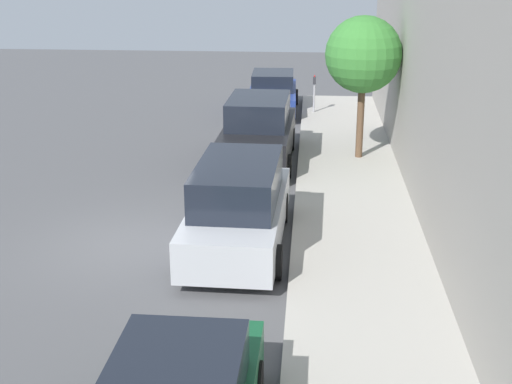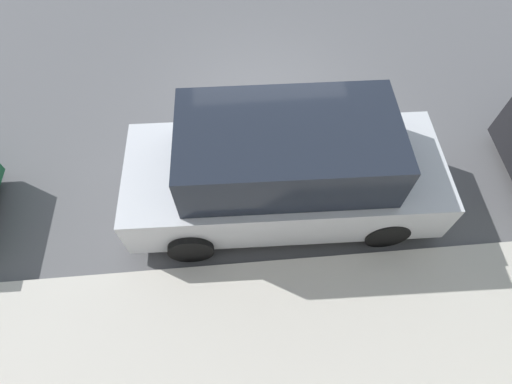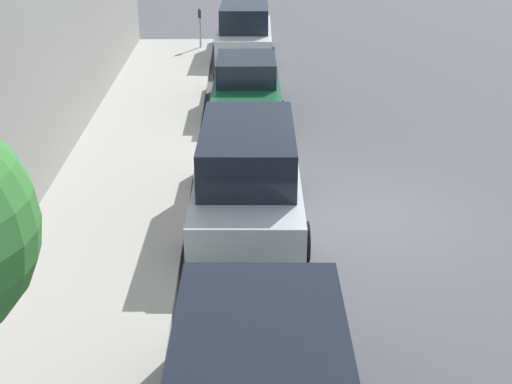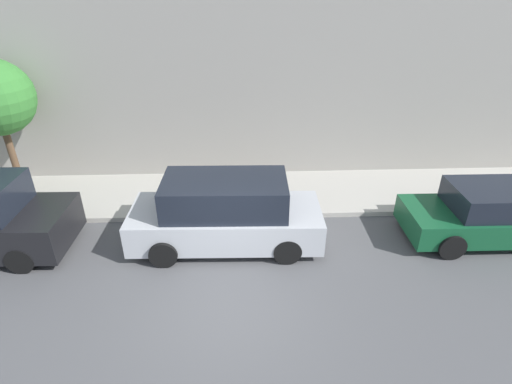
{
  "view_description": "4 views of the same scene",
  "coord_description": "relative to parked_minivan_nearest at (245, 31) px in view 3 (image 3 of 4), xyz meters",
  "views": [
    {
      "loc": [
        3.85,
        -14.1,
        6.21
      ],
      "look_at": [
        2.67,
        0.86,
        1.0
      ],
      "focal_mm": 50.0,
      "sensor_mm": 36.0,
      "label": 1
    },
    {
      "loc": [
        5.82,
        -0.63,
        5.97
      ],
      "look_at": [
        2.76,
        -0.37,
        1.0
      ],
      "focal_mm": 28.0,
      "sensor_mm": 36.0,
      "label": 2
    },
    {
      "loc": [
        2.47,
        12.26,
        5.97
      ],
      "look_at": [
        2.22,
        0.99,
        1.0
      ],
      "focal_mm": 50.0,
      "sensor_mm": 36.0,
      "label": 3
    },
    {
      "loc": [
        -6.47,
        -0.29,
        6.31
      ],
      "look_at": [
        3.34,
        -0.72,
        1.0
      ],
      "focal_mm": 28.0,
      "sensor_mm": 36.0,
      "label": 4
    }
  ],
  "objects": [
    {
      "name": "sidewalk",
      "position": [
        2.66,
        13.54,
        -0.85
      ],
      "size": [
        2.92,
        32.0,
        0.15
      ],
      "color": "#B2ADA3",
      "rests_on": "ground_plane"
    },
    {
      "name": "parked_minivan_nearest",
      "position": [
        0.0,
        0.0,
        0.0
      ],
      "size": [
        2.04,
        4.95,
        1.9
      ],
      "color": "silver",
      "rests_on": "ground_plane"
    },
    {
      "name": "parking_meter_near",
      "position": [
        1.65,
        -0.96,
        0.11
      ],
      "size": [
        0.11,
        0.15,
        1.43
      ],
      "color": "#ADADB2",
      "rests_on": "sidewalk"
    },
    {
      "name": "parked_sedan_second",
      "position": [
        0.01,
        6.62,
        -0.2
      ],
      "size": [
        1.92,
        4.52,
        1.54
      ],
      "color": "#14512D",
      "rests_on": "ground_plane"
    },
    {
      "name": "parked_minivan_third",
      "position": [
        0.05,
        13.65,
        -0.0
      ],
      "size": [
        2.03,
        4.95,
        1.9
      ],
      "color": "#B7BABF",
      "rests_on": "ground_plane"
    },
    {
      "name": "ground_plane",
      "position": [
        -2.3,
        13.54,
        -0.92
      ],
      "size": [
        60.0,
        60.0,
        0.0
      ],
      "primitive_type": "plane",
      "color": "#515154"
    }
  ]
}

